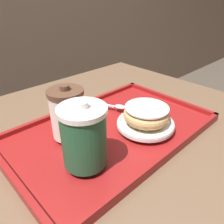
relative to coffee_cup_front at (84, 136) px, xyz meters
name	(u,v)px	position (x,y,z in m)	size (l,w,h in m)	color
cafe_table	(113,170)	(0.17, 0.09, -0.26)	(0.92, 0.83, 0.73)	brown
serving_tray	(112,131)	(0.13, 0.06, -0.08)	(0.53, 0.33, 0.02)	maroon
coffee_cup_front	(84,136)	(0.00, 0.00, 0.00)	(0.09, 0.09, 0.14)	#235638
coffee_cup_rear	(67,113)	(0.03, 0.10, 0.00)	(0.08, 0.08, 0.13)	white
plate_with_chocolate_donut	(145,123)	(0.20, 0.00, -0.06)	(0.15, 0.15, 0.01)	white
donut_chocolate_glazed	(146,114)	(0.20, 0.00, -0.03)	(0.12, 0.12, 0.04)	#DBB270
spoon	(113,106)	(0.21, 0.13, -0.06)	(0.07, 0.14, 0.01)	silver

